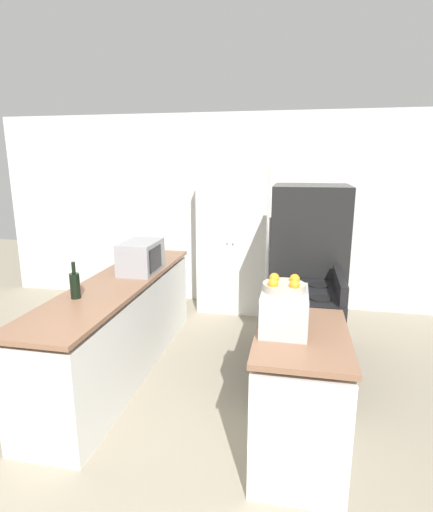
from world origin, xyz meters
TOP-DOWN VIEW (x-y plane):
  - ground_plane at (0.00, 0.00)m, footprint 14.00×14.00m
  - wall_back at (0.00, 3.55)m, footprint 7.00×0.06m
  - counter_left at (-0.84, 1.43)m, footprint 0.60×2.65m
  - counter_right at (0.84, 0.58)m, footprint 0.60×0.96m
  - pantry_cabinet at (-0.04, 3.26)m, footprint 0.89×0.51m
  - stove at (0.86, 1.45)m, footprint 0.66×0.74m
  - refrigerator at (0.90, 2.23)m, footprint 0.76×0.74m
  - microwave at (-0.73, 1.75)m, footprint 0.33×0.51m
  - wine_bottle at (-0.95, 0.91)m, footprint 0.08×0.08m
  - toaster_oven at (0.71, 0.63)m, footprint 0.31×0.43m
  - fruit_bowl at (0.71, 0.64)m, footprint 0.28×0.28m

SIDE VIEW (x-z plane):
  - ground_plane at x=0.00m, z-range 0.00..0.00m
  - counter_left at x=-0.84m, z-range -0.02..0.88m
  - counter_right at x=0.84m, z-range -0.02..0.88m
  - stove at x=0.86m, z-range -0.07..0.98m
  - refrigerator at x=0.90m, z-range 0.00..1.75m
  - pantry_cabinet at x=-0.04m, z-range 0.00..1.93m
  - wine_bottle at x=-0.95m, z-range 0.86..1.16m
  - toaster_oven at x=0.71m, z-range 0.90..1.16m
  - microwave at x=-0.73m, z-range 0.90..1.21m
  - fruit_bowl at x=0.71m, z-range 1.14..1.24m
  - wall_back at x=0.00m, z-range 0.00..2.60m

